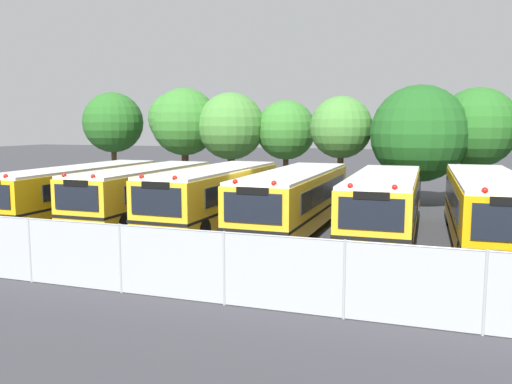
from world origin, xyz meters
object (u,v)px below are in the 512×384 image
object	(u,v)px
school_bus_4	(384,203)
tree_1	(181,121)
school_bus_5	(486,207)
school_bus_2	(214,194)
school_bus_3	(295,198)
school_bus_0	(79,189)
tree_5	(418,135)
tree_2	(232,127)
tree_6	(479,128)
tree_0	(114,123)
tree_4	(342,127)
tree_3	(285,131)
school_bus_1	(144,192)

from	to	relation	value
school_bus_4	tree_1	world-z (taller)	tree_1
school_bus_5	school_bus_2	bearing A→B (deg)	-2.03
school_bus_3	tree_1	world-z (taller)	tree_1
school_bus_0	tree_5	world-z (taller)	tree_5
school_bus_2	tree_2	size ratio (longest dim) A/B	1.55
school_bus_3	tree_6	size ratio (longest dim) A/B	1.64
tree_0	tree_2	bearing A→B (deg)	1.06
school_bus_0	tree_2	distance (m)	11.15
tree_4	tree_3	bearing A→B (deg)	156.37
school_bus_2	tree_0	world-z (taller)	tree_0
school_bus_1	tree_6	world-z (taller)	tree_6
school_bus_0	tree_1	size ratio (longest dim) A/B	1.61
tree_0	tree_2	size ratio (longest dim) A/B	1.02
school_bus_2	tree_1	xyz separation A→B (m)	(-6.62, 9.96, 3.29)
school_bus_3	school_bus_4	world-z (taller)	school_bus_3
tree_5	school_bus_1	bearing A→B (deg)	-144.63
tree_0	tree_3	world-z (taller)	tree_0
tree_0	tree_6	size ratio (longest dim) A/B	1.03
school_bus_3	tree_0	distance (m)	18.50
school_bus_2	school_bus_4	size ratio (longest dim) A/B	0.99
school_bus_1	tree_1	bearing A→B (deg)	-72.52
tree_5	tree_2	bearing A→B (deg)	172.00
tree_4	tree_5	xyz separation A→B (m)	(4.26, -0.94, -0.42)
school_bus_2	tree_3	world-z (taller)	tree_3
tree_4	school_bus_4	bearing A→B (deg)	-70.53
school_bus_3	tree_2	size ratio (longest dim) A/B	1.64
tree_0	school_bus_2	bearing A→B (deg)	-40.39
tree_6	tree_2	bearing A→B (deg)	178.71
tree_3	tree_6	distance (m)	11.28
school_bus_0	tree_4	size ratio (longest dim) A/B	1.80
school_bus_2	tree_6	bearing A→B (deg)	-137.54
school_bus_0	tree_0	distance (m)	11.25
school_bus_5	tree_6	distance (m)	10.28
school_bus_5	tree_4	size ratio (longest dim) A/B	1.88
school_bus_3	tree_4	world-z (taller)	tree_4
school_bus_2	tree_0	distance (m)	15.70
school_bus_2	tree_4	size ratio (longest dim) A/B	1.64
tree_1	school_bus_4	bearing A→B (deg)	-35.78
school_bus_1	school_bus_0	bearing A→B (deg)	0.18
school_bus_0	tree_6	xyz separation A→B (m)	(18.45, 9.63, 2.95)
school_bus_0	school_bus_4	bearing A→B (deg)	179.37
school_bus_0	tree_5	distance (m)	17.72
school_bus_1	school_bus_4	size ratio (longest dim) A/B	0.97
tree_2	tree_3	size ratio (longest dim) A/B	1.08
school_bus_2	school_bus_4	xyz separation A→B (m)	(7.29, -0.07, -0.02)
school_bus_1	tree_0	size ratio (longest dim) A/B	1.48
tree_3	tree_4	distance (m)	4.26
school_bus_0	tree_5	bearing A→B (deg)	-151.23
school_bus_3	tree_1	bearing A→B (deg)	-43.47
school_bus_4	school_bus_2	bearing A→B (deg)	-1.40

